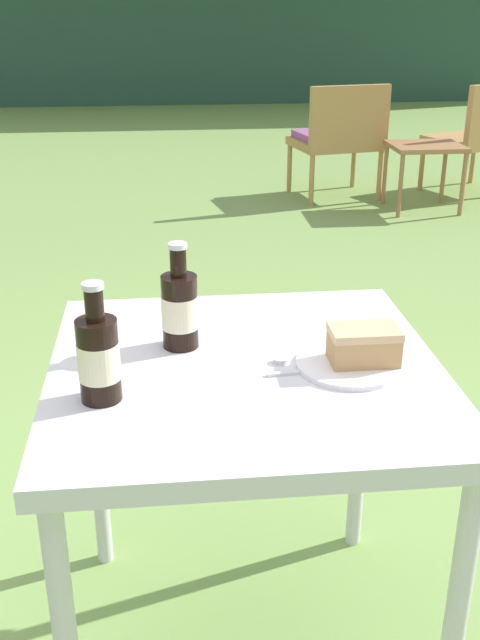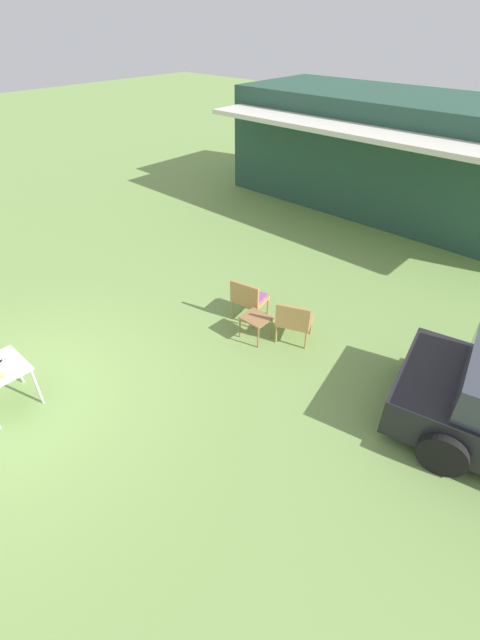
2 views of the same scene
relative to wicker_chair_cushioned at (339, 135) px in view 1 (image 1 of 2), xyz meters
name	(u,v)px [view 1 (image 1 of 2)]	position (x,y,z in m)	size (l,w,h in m)	color
wicker_chair_cushioned	(339,135)	(0.00, 0.00, 0.00)	(0.67, 0.61, 0.82)	#B2844C
garden_side_table	(425,153)	(0.52, -0.39, -0.07)	(0.48, 0.42, 0.46)	#996B42
patio_table	(245,401)	(-1.14, -4.11, 0.18)	(0.75, 0.73, 0.72)	silver
cake_on_plate	(358,352)	(-0.93, -4.14, 0.29)	(0.20, 0.20, 0.08)	white
cola_bottle_near	(180,309)	(-1.26, -4.01, 0.34)	(0.07, 0.07, 0.22)	black
cola_bottle_far	(99,357)	(-1.41, -4.22, 0.34)	(0.07, 0.07, 0.22)	black
fork	(317,371)	(-1.01, -4.16, 0.26)	(0.20, 0.03, 0.01)	silver
loose_bottle_cap	(281,361)	(-1.08, -4.11, 0.27)	(0.03, 0.03, 0.01)	silver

